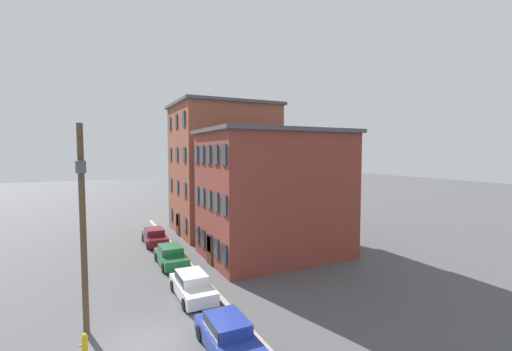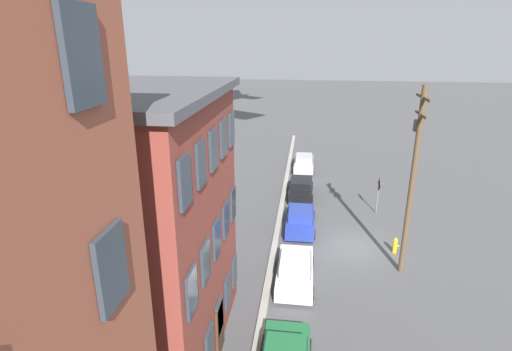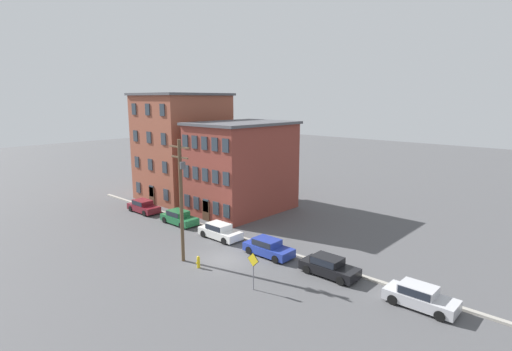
{
  "view_description": "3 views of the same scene",
  "coord_description": "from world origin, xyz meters",
  "views": [
    {
      "loc": [
        15.39,
        -2.17,
        8.6
      ],
      "look_at": [
        0.59,
        5.09,
        7.47
      ],
      "focal_mm": 24.0,
      "sensor_mm": 36.0,
      "label": 1
    },
    {
      "loc": [
        -21.91,
        2.84,
        11.99
      ],
      "look_at": [
        -1.69,
        5.49,
        4.92
      ],
      "focal_mm": 28.0,
      "sensor_mm": 36.0,
      "label": 2
    },
    {
      "loc": [
        22.72,
        -21.2,
        13.0
      ],
      "look_at": [
        -0.34,
        4.17,
        6.4
      ],
      "focal_mm": 28.0,
      "sensor_mm": 36.0,
      "label": 3
    }
  ],
  "objects": [
    {
      "name": "ground_plane",
      "position": [
        0.0,
        0.0,
        0.0
      ],
      "size": [
        200.0,
        200.0,
        0.0
      ],
      "primitive_type": "plane",
      "color": "#4C4C4F"
    },
    {
      "name": "kerb_strip",
      "position": [
        0.0,
        4.5,
        0.08
      ],
      "size": [
        56.0,
        0.36,
        0.16
      ],
      "primitive_type": "cube",
      "color": "#9E998E",
      "rests_on": "ground_plane"
    },
    {
      "name": "apartment_corner",
      "position": [
        -19.6,
        10.97,
        6.87
      ],
      "size": [
        9.58,
        10.46,
        13.72
      ],
      "color": "brown",
      "rests_on": "ground_plane"
    },
    {
      "name": "apartment_midblock",
      "position": [
        -9.27,
        11.63,
        5.23
      ],
      "size": [
        8.56,
        11.79,
        10.42
      ],
      "color": "brown",
      "rests_on": "ground_plane"
    },
    {
      "name": "car_maroon",
      "position": [
        -17.2,
        3.2,
        0.75
      ],
      "size": [
        4.4,
        1.92,
        1.43
      ],
      "color": "maroon",
      "rests_on": "ground_plane"
    },
    {
      "name": "car_green",
      "position": [
        -10.54,
        3.28,
        0.75
      ],
      "size": [
        4.4,
        1.92,
        1.43
      ],
      "color": "#1E6638",
      "rests_on": "ground_plane"
    },
    {
      "name": "car_white",
      "position": [
        -4.07,
        3.15,
        0.75
      ],
      "size": [
        4.4,
        1.92,
        1.43
      ],
      "color": "silver",
      "rests_on": "ground_plane"
    },
    {
      "name": "car_blue",
      "position": [
        2.05,
        3.03,
        0.75
      ],
      "size": [
        4.4,
        1.92,
        1.43
      ],
      "color": "#233899",
      "rests_on": "ground_plane"
    },
    {
      "name": "car_black",
      "position": [
        7.93,
        3.15,
        0.75
      ],
      "size": [
        4.4,
        1.92,
        1.43
      ],
      "color": "black",
      "rests_on": "ground_plane"
    },
    {
      "name": "car_silver",
      "position": [
        14.71,
        3.03,
        0.75
      ],
      "size": [
        4.4,
        1.92,
        1.43
      ],
      "color": "#B7B7BC",
      "rests_on": "ground_plane"
    },
    {
      "name": "caution_sign",
      "position": [
        5.33,
        -2.35,
        1.83
      ],
      "size": [
        1.04,
        0.08,
        2.72
      ],
      "color": "slate",
      "rests_on": "ground_plane"
    },
    {
      "name": "utility_pole",
      "position": [
        -2.27,
        -2.49,
        5.57
      ],
      "size": [
        2.4,
        0.44,
        9.94
      ],
      "color": "brown",
      "rests_on": "ground_plane"
    },
    {
      "name": "fire_hydrant",
      "position": [
        -0.32,
        -2.55,
        0.48
      ],
      "size": [
        0.24,
        0.34,
        0.96
      ],
      "color": "yellow",
      "rests_on": "ground_plane"
    }
  ]
}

